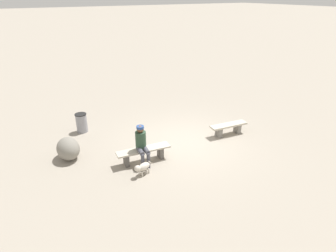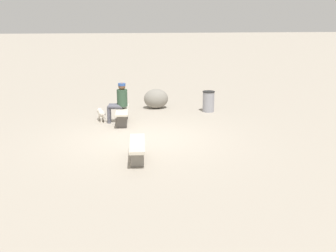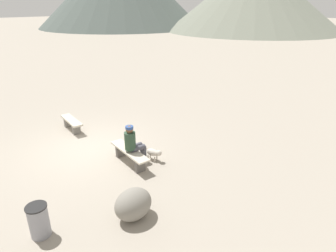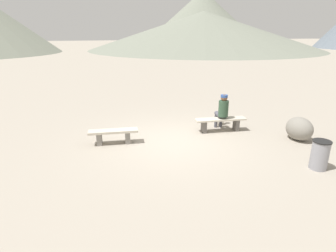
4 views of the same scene
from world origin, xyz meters
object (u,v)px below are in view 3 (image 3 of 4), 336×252
at_px(seated_person, 133,142).
at_px(trash_bin, 39,221).
at_px(bench_left, 72,123).
at_px(dog, 154,153).
at_px(boulder, 133,204).
at_px(bench_right, 130,154).

xyz_separation_m(seated_person, trash_bin, (1.03, -3.30, -0.38)).
distance_m(bench_left, dog, 4.11).
height_order(seated_person, dog, seated_person).
bearing_deg(trash_bin, dog, 101.00).
height_order(bench_left, seated_person, seated_person).
bearing_deg(seated_person, boulder, -29.23).
distance_m(bench_right, seated_person, 0.45).
xyz_separation_m(bench_left, dog, (4.05, 0.74, -0.03)).
xyz_separation_m(bench_right, trash_bin, (1.12, -3.22, 0.05)).
height_order(trash_bin, boulder, trash_bin).
relative_size(bench_left, boulder, 1.66).
relative_size(dog, boulder, 0.69).
height_order(bench_right, dog, bench_right).
height_order(dog, trash_bin, trash_bin).
height_order(bench_right, trash_bin, trash_bin).
xyz_separation_m(seated_person, boulder, (1.97, -1.51, -0.39)).
xyz_separation_m(bench_left, bench_right, (3.68, 0.07, 0.03)).
distance_m(bench_left, boulder, 5.89).
bearing_deg(trash_bin, seated_person, 107.39).
xyz_separation_m(seated_person, dog, (0.28, 0.59, -0.48)).
distance_m(bench_left, bench_right, 3.68).
distance_m(seated_person, trash_bin, 3.48).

